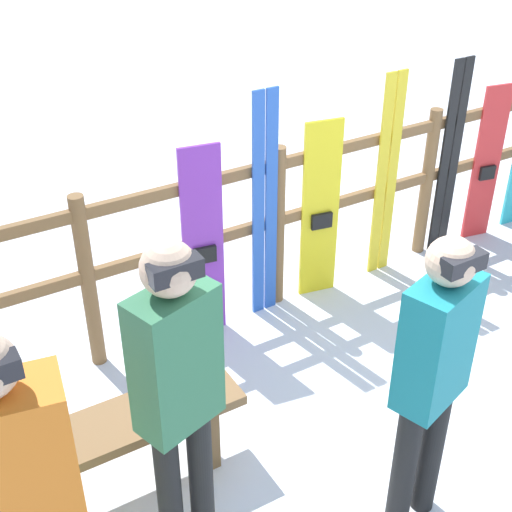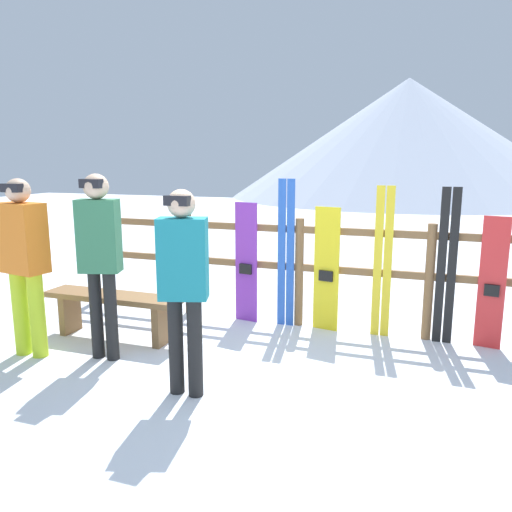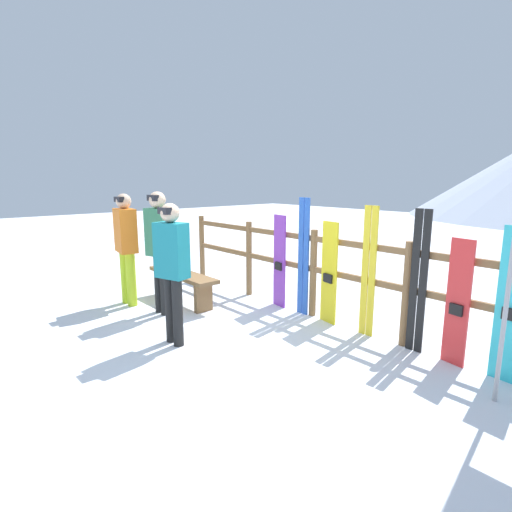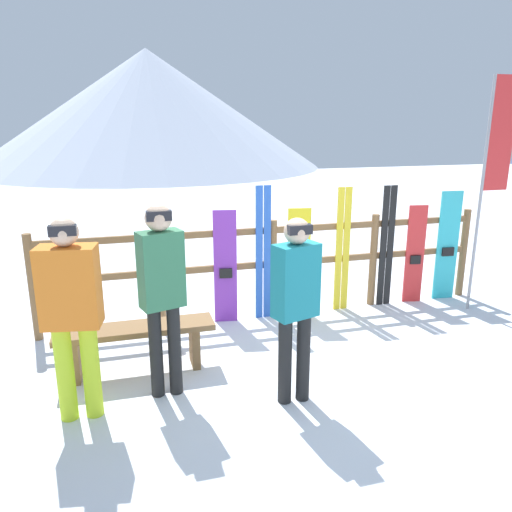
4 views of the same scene
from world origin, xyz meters
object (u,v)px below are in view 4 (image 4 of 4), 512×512
at_px(snowboard_purple, 225,267).
at_px(ski_pair_blue, 263,253).
at_px(bench, 136,338).
at_px(rental_flag, 492,163).
at_px(person_plaid_green, 162,285).
at_px(snowboard_cyan, 447,246).
at_px(snowboard_red, 415,255).
at_px(person_teal, 296,297).
at_px(ski_pair_yellow, 343,250).
at_px(snowboard_yellow, 299,263).
at_px(ski_pair_black, 387,247).
at_px(person_orange, 72,307).

xyz_separation_m(snowboard_purple, ski_pair_blue, (0.49, 0.00, 0.14)).
relative_size(bench, rental_flag, 0.52).
xyz_separation_m(snowboard_purple, rental_flag, (3.38, -0.47, 1.25)).
xyz_separation_m(person_plaid_green, snowboard_cyan, (4.10, 1.56, -0.31)).
height_order(snowboard_cyan, rental_flag, rental_flag).
xyz_separation_m(snowboard_purple, snowboard_red, (2.69, -0.00, -0.03)).
relative_size(person_teal, ski_pair_yellow, 1.03).
relative_size(snowboard_yellow, ski_pair_yellow, 0.85).
distance_m(ski_pair_yellow, ski_pair_black, 0.65).
bearing_deg(bench, snowboard_purple, 42.37).
distance_m(person_teal, snowboard_purple, 2.02).
height_order(person_orange, rental_flag, rental_flag).
distance_m(ski_pair_yellow, snowboard_cyan, 1.61).
relative_size(person_orange, rental_flag, 0.58).
bearing_deg(snowboard_purple, snowboard_cyan, 0.00).
xyz_separation_m(ski_pair_blue, ski_pair_yellow, (1.10, 0.00, -0.03)).
xyz_separation_m(person_orange, snowboard_red, (4.35, 1.74, -0.33)).
bearing_deg(person_plaid_green, person_teal, -21.18).
relative_size(bench, ski_pair_yellow, 0.94).
bearing_deg(snowboard_red, person_teal, -141.33).
height_order(ski_pair_blue, snowboard_red, ski_pair_blue).
bearing_deg(bench, ski_pair_yellow, 21.06).
distance_m(snowboard_yellow, ski_pair_black, 1.28).
relative_size(ski_pair_yellow, rental_flag, 0.55).
bearing_deg(ski_pair_black, snowboard_yellow, -179.84).
height_order(snowboard_red, rental_flag, rental_flag).
height_order(person_teal, ski_pair_black, person_teal).
height_order(bench, snowboard_cyan, snowboard_cyan).
height_order(bench, rental_flag, rental_flag).
xyz_separation_m(snowboard_purple, snowboard_cyan, (3.20, 0.00, 0.06)).
xyz_separation_m(person_teal, ski_pair_blue, (0.29, 1.99, -0.15)).
bearing_deg(snowboard_yellow, ski_pair_yellow, 0.32).
xyz_separation_m(person_teal, snowboard_yellow, (0.77, 1.99, -0.31)).
height_order(ski_pair_black, rental_flag, rental_flag).
distance_m(snowboard_yellow, snowboard_cyan, 2.23).
distance_m(ski_pair_black, rental_flag, 1.67).
xyz_separation_m(bench, snowboard_yellow, (2.13, 1.05, 0.33)).
xyz_separation_m(person_teal, ski_pair_yellow, (1.39, 1.99, -0.18)).
distance_m(ski_pair_black, snowboard_cyan, 0.96).
bearing_deg(snowboard_cyan, person_orange, -160.30).
height_order(ski_pair_blue, ski_pair_yellow, ski_pair_blue).
height_order(person_teal, person_plaid_green, person_plaid_green).
relative_size(person_orange, ski_pair_yellow, 1.06).
bearing_deg(snowboard_red, ski_pair_blue, 179.91).
distance_m(snowboard_purple, snowboard_yellow, 0.97).
bearing_deg(rental_flag, person_plaid_green, -165.70).
xyz_separation_m(person_plaid_green, ski_pair_blue, (1.40, 1.56, -0.22)).
relative_size(snowboard_red, rental_flag, 0.46).
bearing_deg(snowboard_yellow, rental_flag, -11.00).
bearing_deg(person_orange, ski_pair_black, 24.08).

